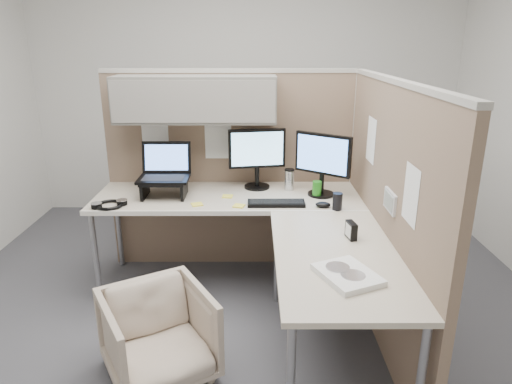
{
  "coord_description": "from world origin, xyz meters",
  "views": [
    {
      "loc": [
        0.09,
        -2.71,
        1.83
      ],
      "look_at": [
        0.1,
        0.25,
        0.85
      ],
      "focal_mm": 32.0,
      "sensor_mm": 36.0,
      "label": 1
    }
  ],
  "objects_px": {
    "office_chair": "(158,332)",
    "monitor_left": "(257,154)",
    "desk": "(260,221)",
    "keyboard": "(276,203)"
  },
  "relations": [
    {
      "from": "office_chair",
      "to": "monitor_left",
      "type": "relative_size",
      "value": 1.23
    },
    {
      "from": "desk",
      "to": "office_chair",
      "type": "bearing_deg",
      "value": -131.08
    },
    {
      "from": "desk",
      "to": "monitor_left",
      "type": "xyz_separation_m",
      "value": [
        -0.02,
        0.59,
        0.32
      ]
    },
    {
      "from": "keyboard",
      "to": "monitor_left",
      "type": "bearing_deg",
      "value": 108.44
    },
    {
      "from": "office_chair",
      "to": "desk",
      "type": "bearing_deg",
      "value": 18.81
    },
    {
      "from": "desk",
      "to": "monitor_left",
      "type": "bearing_deg",
      "value": 91.5
    },
    {
      "from": "desk",
      "to": "keyboard",
      "type": "distance_m",
      "value": 0.24
    },
    {
      "from": "desk",
      "to": "monitor_left",
      "type": "distance_m",
      "value": 0.67
    },
    {
      "from": "office_chair",
      "to": "monitor_left",
      "type": "bearing_deg",
      "value": 35.85
    },
    {
      "from": "monitor_left",
      "to": "keyboard",
      "type": "relative_size",
      "value": 1.15
    }
  ]
}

